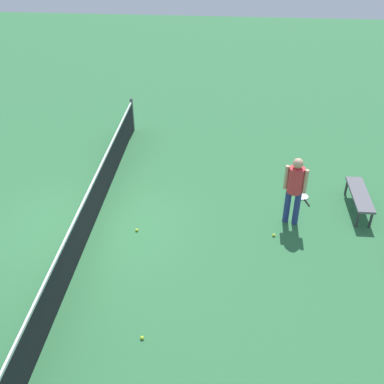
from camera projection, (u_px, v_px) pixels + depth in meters
ground_plane at (93, 226)px, 10.84m from camera, size 40.00×40.00×0.00m
court_net at (90, 209)px, 10.56m from camera, size 10.09×0.09×1.07m
player_near_side at (295, 186)px, 10.41m from camera, size 0.43×0.52×1.70m
tennis_racket_near_player at (303, 197)px, 11.81m from camera, size 0.61×0.39×0.03m
tennis_ball_near_player at (274, 235)px, 10.52m from camera, size 0.07×0.07×0.07m
tennis_ball_by_net at (137, 230)px, 10.67m from camera, size 0.07×0.07×0.07m
tennis_ball_midcourt at (142, 338)px, 8.17m from camera, size 0.07×0.07×0.07m
courtside_bench at (360, 196)px, 11.14m from camera, size 1.50×0.40×0.48m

